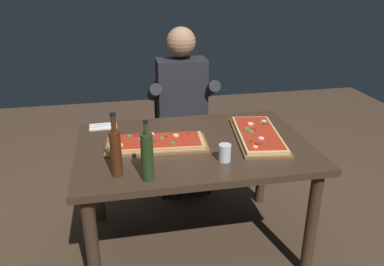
{
  "coord_description": "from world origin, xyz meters",
  "views": [
    {
      "loc": [
        -0.43,
        -2.08,
        1.71
      ],
      "look_at": [
        0.0,
        0.05,
        0.79
      ],
      "focal_mm": 36.03,
      "sensor_mm": 36.0,
      "label": 1
    }
  ],
  "objects_px": {
    "pizza_rectangular_left": "(258,135)",
    "diner_chair": "(180,129)",
    "oil_bottle_amber": "(116,152)",
    "wine_bottle_dark": "(147,156)",
    "tumbler_near_camera": "(225,154)",
    "dining_table": "(194,158)",
    "pizza_rectangular_front": "(157,143)",
    "seated_diner": "(183,104)"
  },
  "relations": [
    {
      "from": "pizza_rectangular_front",
      "to": "diner_chair",
      "type": "height_order",
      "value": "diner_chair"
    },
    {
      "from": "pizza_rectangular_front",
      "to": "oil_bottle_amber",
      "type": "bearing_deg",
      "value": -127.02
    },
    {
      "from": "dining_table",
      "to": "wine_bottle_dark",
      "type": "height_order",
      "value": "wine_bottle_dark"
    },
    {
      "from": "pizza_rectangular_left",
      "to": "diner_chair",
      "type": "distance_m",
      "value": 0.96
    },
    {
      "from": "wine_bottle_dark",
      "to": "tumbler_near_camera",
      "type": "distance_m",
      "value": 0.46
    },
    {
      "from": "wine_bottle_dark",
      "to": "tumbler_near_camera",
      "type": "relative_size",
      "value": 3.27
    },
    {
      "from": "diner_chair",
      "to": "wine_bottle_dark",
      "type": "bearing_deg",
      "value": -106.81
    },
    {
      "from": "oil_bottle_amber",
      "to": "diner_chair",
      "type": "height_order",
      "value": "oil_bottle_amber"
    },
    {
      "from": "dining_table",
      "to": "wine_bottle_dark",
      "type": "distance_m",
      "value": 0.54
    },
    {
      "from": "pizza_rectangular_front",
      "to": "diner_chair",
      "type": "bearing_deg",
      "value": 71.27
    },
    {
      "from": "dining_table",
      "to": "diner_chair",
      "type": "xyz_separation_m",
      "value": [
        0.06,
        0.86,
        -0.16
      ]
    },
    {
      "from": "pizza_rectangular_left",
      "to": "tumbler_near_camera",
      "type": "relative_size",
      "value": 6.61
    },
    {
      "from": "oil_bottle_amber",
      "to": "tumbler_near_camera",
      "type": "relative_size",
      "value": 3.49
    },
    {
      "from": "pizza_rectangular_front",
      "to": "oil_bottle_amber",
      "type": "xyz_separation_m",
      "value": [
        -0.24,
        -0.31,
        0.11
      ]
    },
    {
      "from": "pizza_rectangular_front",
      "to": "wine_bottle_dark",
      "type": "height_order",
      "value": "wine_bottle_dark"
    },
    {
      "from": "pizza_rectangular_front",
      "to": "wine_bottle_dark",
      "type": "relative_size",
      "value": 1.95
    },
    {
      "from": "pizza_rectangular_left",
      "to": "oil_bottle_amber",
      "type": "bearing_deg",
      "value": -160.4
    },
    {
      "from": "pizza_rectangular_front",
      "to": "tumbler_near_camera",
      "type": "bearing_deg",
      "value": -37.5
    },
    {
      "from": "oil_bottle_amber",
      "to": "seated_diner",
      "type": "distance_m",
      "value": 1.17
    },
    {
      "from": "pizza_rectangular_front",
      "to": "wine_bottle_dark",
      "type": "bearing_deg",
      "value": -102.5
    },
    {
      "from": "seated_diner",
      "to": "wine_bottle_dark",
      "type": "bearing_deg",
      "value": -108.51
    },
    {
      "from": "pizza_rectangular_front",
      "to": "tumbler_near_camera",
      "type": "height_order",
      "value": "tumbler_near_camera"
    },
    {
      "from": "tumbler_near_camera",
      "to": "seated_diner",
      "type": "relative_size",
      "value": 0.07
    },
    {
      "from": "pizza_rectangular_front",
      "to": "seated_diner",
      "type": "relative_size",
      "value": 0.47
    },
    {
      "from": "wine_bottle_dark",
      "to": "oil_bottle_amber",
      "type": "relative_size",
      "value": 0.94
    },
    {
      "from": "pizza_rectangular_front",
      "to": "wine_bottle_dark",
      "type": "xyz_separation_m",
      "value": [
        -0.09,
        -0.39,
        0.11
      ]
    },
    {
      "from": "pizza_rectangular_front",
      "to": "diner_chair",
      "type": "distance_m",
      "value": 0.93
    },
    {
      "from": "wine_bottle_dark",
      "to": "seated_diner",
      "type": "bearing_deg",
      "value": 71.49
    },
    {
      "from": "diner_chair",
      "to": "dining_table",
      "type": "bearing_deg",
      "value": -94.19
    },
    {
      "from": "oil_bottle_amber",
      "to": "diner_chair",
      "type": "distance_m",
      "value": 1.33
    },
    {
      "from": "pizza_rectangular_left",
      "to": "seated_diner",
      "type": "bearing_deg",
      "value": 115.83
    },
    {
      "from": "tumbler_near_camera",
      "to": "oil_bottle_amber",
      "type": "bearing_deg",
      "value": -175.37
    },
    {
      "from": "seated_diner",
      "to": "pizza_rectangular_front",
      "type": "bearing_deg",
      "value": -111.57
    },
    {
      "from": "dining_table",
      "to": "pizza_rectangular_left",
      "type": "bearing_deg",
      "value": 1.23
    },
    {
      "from": "oil_bottle_amber",
      "to": "seated_diner",
      "type": "height_order",
      "value": "seated_diner"
    },
    {
      "from": "wine_bottle_dark",
      "to": "diner_chair",
      "type": "distance_m",
      "value": 1.34
    },
    {
      "from": "oil_bottle_amber",
      "to": "diner_chair",
      "type": "xyz_separation_m",
      "value": [
        0.52,
        1.16,
        -0.39
      ]
    },
    {
      "from": "dining_table",
      "to": "pizza_rectangular_front",
      "type": "bearing_deg",
      "value": 177.27
    },
    {
      "from": "diner_chair",
      "to": "pizza_rectangular_front",
      "type": "bearing_deg",
      "value": -108.73
    },
    {
      "from": "pizza_rectangular_left",
      "to": "wine_bottle_dark",
      "type": "bearing_deg",
      "value": -151.96
    },
    {
      "from": "dining_table",
      "to": "tumbler_near_camera",
      "type": "xyz_separation_m",
      "value": [
        0.12,
        -0.26,
        0.14
      ]
    },
    {
      "from": "dining_table",
      "to": "pizza_rectangular_front",
      "type": "relative_size",
      "value": 2.26
    }
  ]
}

